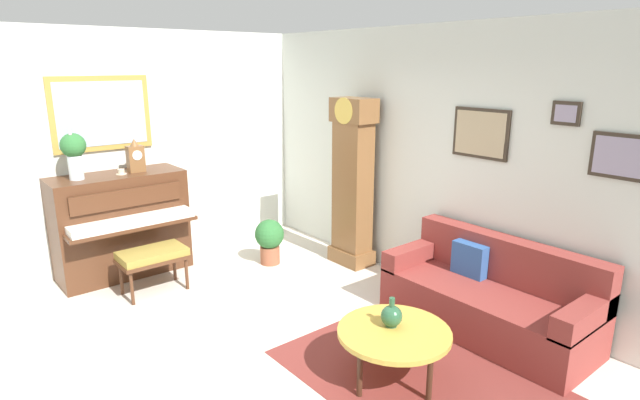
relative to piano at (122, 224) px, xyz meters
The scene contains 14 objects.
ground_plane 2.33m from the piano, ahead, with size 6.40×6.00×0.10m, color beige.
wall_left 0.91m from the piano, 152.88° to the left, with size 0.13×4.90×2.80m.
wall_back 3.52m from the piano, 49.08° to the left, with size 5.30×0.13×2.80m.
area_rug 3.74m from the piano, 16.76° to the left, with size 2.10×1.50×0.01m, color maroon.
piano is the anchor object (origin of this frame).
piano_bench 0.74m from the piano, ahead, with size 0.42×0.70×0.48m.
grandfather_clock 2.73m from the piano, 57.83° to the left, with size 0.52×0.34×2.03m.
couch 4.08m from the piano, 31.93° to the left, with size 1.90×0.80×0.84m.
coffee_table 3.55m from the piano, 14.62° to the left, with size 0.88×0.88×0.42m.
mantel_clock 0.80m from the piano, 89.50° to the left, with size 0.13×0.18×0.38m.
flower_vase 0.99m from the piano, 89.79° to the right, with size 0.26×0.26×0.58m.
teacup 0.62m from the piano, 50.57° to the left, with size 0.12×0.12×0.06m.
green_jug 3.50m from the piano, 15.33° to the left, with size 0.17×0.17×0.24m.
potted_plant 1.73m from the piano, 61.08° to the left, with size 0.36×0.36×0.56m.
Camera 1 is at (3.58, -1.98, 2.41)m, focal length 28.71 mm.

